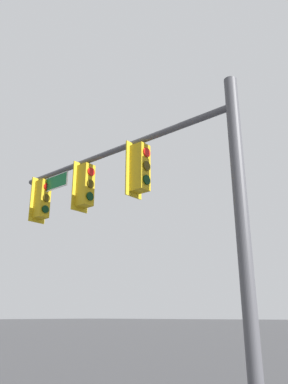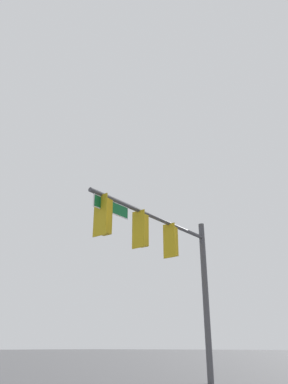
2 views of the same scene
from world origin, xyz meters
name	(u,v)px [view 1 (image 1 of 2)]	position (x,y,z in m)	size (l,w,h in m)	color
signal_pole_near	(133,195)	(-2.85, -7.80, 4.35)	(6.83, 0.58, 6.21)	#47474C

